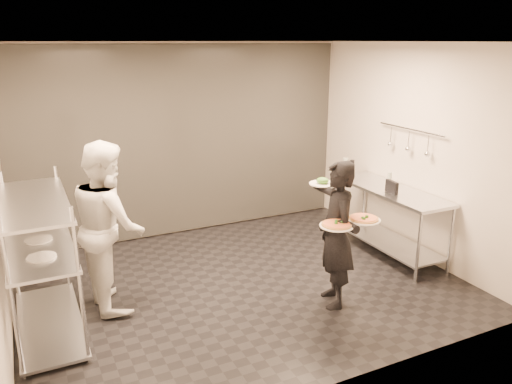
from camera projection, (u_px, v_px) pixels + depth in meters
name	position (u px, v px, depth m)	size (l,w,h in m)	color
room_shell	(205.00, 152.00, 6.61)	(5.00, 4.00, 2.80)	black
pass_rack	(41.00, 258.00, 4.88)	(0.60, 1.60, 1.50)	silver
prep_counter	(389.00, 210.00, 6.72)	(0.60, 1.80, 0.92)	silver
utensil_rail	(409.00, 141.00, 6.56)	(0.07, 1.20, 0.31)	silver
waiter	(336.00, 235.00, 5.36)	(0.59, 0.39, 1.62)	black
chef	(109.00, 225.00, 5.34)	(0.89, 0.70, 1.84)	silver
pizza_plate_near	(337.00, 225.00, 5.03)	(0.35, 0.35, 0.05)	white
pizza_plate_far	(364.00, 219.00, 5.16)	(0.35, 0.35, 0.05)	white
salad_plate	(323.00, 182.00, 5.41)	(0.29, 0.29, 0.07)	white
pos_monitor	(392.00, 187.00, 6.43)	(0.05, 0.23, 0.16)	black
bottle_green	(345.00, 167.00, 7.22)	(0.07, 0.07, 0.27)	gray
bottle_clear	(389.00, 179.00, 6.74)	(0.06, 0.06, 0.19)	gray
bottle_dark	(352.00, 168.00, 7.27)	(0.07, 0.07, 0.23)	black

